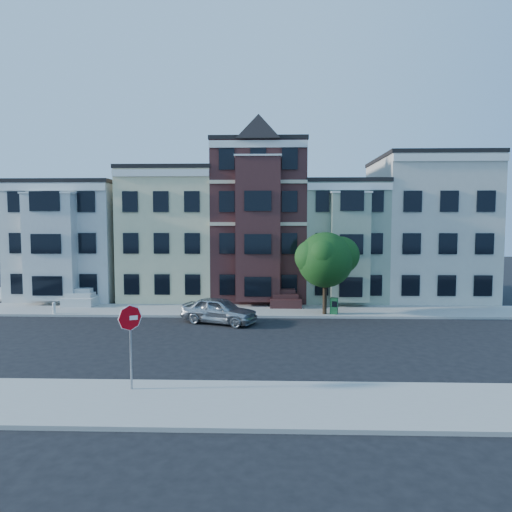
{
  "coord_description": "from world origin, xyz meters",
  "views": [
    {
      "loc": [
        0.81,
        -22.77,
        6.11
      ],
      "look_at": [
        0.05,
        3.08,
        4.2
      ],
      "focal_mm": 32.0,
      "sensor_mm": 36.0,
      "label": 1
    }
  ],
  "objects_px": {
    "street_tree": "(325,264)",
    "newspaper_box": "(334,306)",
    "parked_car": "(219,310)",
    "fire_hydrant": "(54,309)",
    "stop_sign": "(131,342)"
  },
  "relations": [
    {
      "from": "parked_car",
      "to": "fire_hydrant",
      "type": "bearing_deg",
      "value": 101.52
    },
    {
      "from": "parked_car",
      "to": "fire_hydrant",
      "type": "height_order",
      "value": "parked_car"
    },
    {
      "from": "fire_hydrant",
      "to": "stop_sign",
      "type": "relative_size",
      "value": 0.17
    },
    {
      "from": "street_tree",
      "to": "parked_car",
      "type": "bearing_deg",
      "value": -161.24
    },
    {
      "from": "street_tree",
      "to": "parked_car",
      "type": "distance_m",
      "value": 7.5
    },
    {
      "from": "parked_car",
      "to": "newspaper_box",
      "type": "xyz_separation_m",
      "value": [
        7.26,
        2.3,
        -0.11
      ]
    },
    {
      "from": "parked_car",
      "to": "fire_hydrant",
      "type": "relative_size",
      "value": 7.76
    },
    {
      "from": "street_tree",
      "to": "stop_sign",
      "type": "xyz_separation_m",
      "value": [
        -8.53,
        -13.68,
        -1.58
      ]
    },
    {
      "from": "parked_car",
      "to": "fire_hydrant",
      "type": "xyz_separation_m",
      "value": [
        -11.07,
        1.91,
        -0.34
      ]
    },
    {
      "from": "street_tree",
      "to": "stop_sign",
      "type": "height_order",
      "value": "street_tree"
    },
    {
      "from": "fire_hydrant",
      "to": "stop_sign",
      "type": "bearing_deg",
      "value": -55.42
    },
    {
      "from": "street_tree",
      "to": "parked_car",
      "type": "xyz_separation_m",
      "value": [
        -6.64,
        -2.26,
        -2.66
      ]
    },
    {
      "from": "street_tree",
      "to": "newspaper_box",
      "type": "bearing_deg",
      "value": 4.45
    },
    {
      "from": "fire_hydrant",
      "to": "stop_sign",
      "type": "distance_m",
      "value": 16.25
    },
    {
      "from": "parked_car",
      "to": "fire_hydrant",
      "type": "distance_m",
      "value": 11.24
    }
  ]
}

